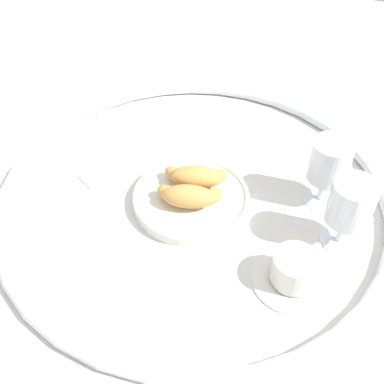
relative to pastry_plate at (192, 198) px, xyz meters
The scene contains 10 objects.
ground_plane 0.02m from the pastry_plate, 96.68° to the left, with size 2.20×2.20×0.00m, color silver.
table_chrome_rim 0.02m from the pastry_plate, 96.68° to the left, with size 0.77×0.77×0.02m, color silver.
pastry_plate is the anchor object (origin of this frame).
croissant_large 0.04m from the pastry_plate, 83.00° to the right, with size 0.13×0.09×0.04m.
croissant_small 0.04m from the pastry_plate, 98.84° to the left, with size 0.13×0.09×0.04m.
coffee_cup_near 0.25m from the pastry_plate, 25.59° to the right, with size 0.14×0.14×0.06m.
juice_glass_left 0.26m from the pastry_plate, 23.87° to the left, with size 0.08×0.08×0.14m.
juice_glass_right 0.29m from the pastry_plate, ahead, with size 0.08×0.08×0.14m.
sugar_packet 0.22m from the pastry_plate, behind, with size 0.05×0.03×0.01m, color white.
folded_napkin 0.26m from the pastry_plate, 129.94° to the left, with size 0.11×0.11×0.01m, color silver.
Camera 1 is at (0.23, -0.61, 0.66)m, focal length 43.64 mm.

